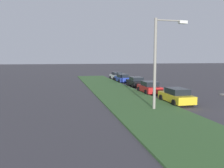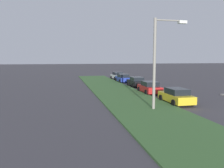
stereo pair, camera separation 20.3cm
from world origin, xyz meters
The scene contains 7 objects.
grass_median centered at (10.00, 8.41, 0.06)m, with size 60.00×6.00×0.12m, color #3D6633.
parked_car_yellow centered at (6.62, 4.54, 0.72)m, with size 4.31×2.04×1.47m.
parked_car_red centered at (13.10, 4.65, 0.72)m, with size 4.34×2.09×1.47m.
parked_car_black centered at (19.65, 4.15, 0.72)m, with size 4.32×2.06×1.47m.
parked_car_blue centered at (26.08, 4.53, 0.72)m, with size 4.32×2.06×1.47m.
parked_car_white centered at (31.66, 4.16, 0.72)m, with size 4.39×2.19×1.47m.
streetlight centered at (4.44, 7.40, 4.39)m, with size 0.37×2.87×7.50m.
Camera 2 is at (-13.03, 15.13, 4.34)m, focal length 36.60 mm.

